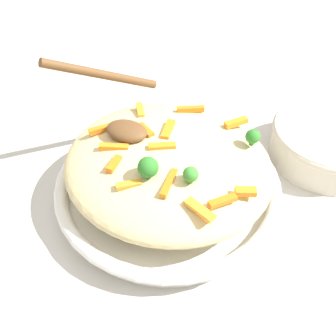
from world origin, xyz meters
TOP-DOWN VIEW (x-y plane):
  - ground_plane at (0.00, 0.00)m, footprint 2.40×2.40m
  - serving_bowl at (0.00, 0.00)m, footprint 0.31×0.31m
  - pasta_mound at (0.00, 0.00)m, footprint 0.28×0.26m
  - carrot_piece_0 at (-0.01, -0.01)m, footprint 0.03×0.03m
  - carrot_piece_1 at (-0.01, 0.09)m, footprint 0.04×0.03m
  - carrot_piece_2 at (-0.05, -0.05)m, footprint 0.01×0.03m
  - carrot_piece_3 at (0.09, -0.05)m, footprint 0.03×0.03m
  - carrot_piece_4 at (-0.06, -0.03)m, footprint 0.04×0.02m
  - carrot_piece_5 at (0.07, -0.08)m, footprint 0.04×0.02m
  - carrot_piece_6 at (-0.01, 0.03)m, footprint 0.02×0.04m
  - carrot_piece_7 at (0.03, -0.06)m, footprint 0.01×0.04m
  - carrot_piece_8 at (0.11, -0.03)m, footprint 0.03×0.02m
  - carrot_piece_9 at (-0.10, 0.00)m, footprint 0.03×0.04m
  - carrot_piece_10 at (-0.04, 0.02)m, footprint 0.03×0.02m
  - carrot_piece_11 at (-0.01, -0.08)m, footprint 0.03×0.03m
  - carrot_piece_12 at (-0.07, 0.06)m, footprint 0.03×0.03m
  - carrot_piece_13 at (0.06, 0.09)m, footprint 0.03×0.03m
  - broccoli_floret_0 at (0.00, -0.05)m, footprint 0.02×0.02m
  - broccoli_floret_1 at (0.05, -0.04)m, footprint 0.02×0.02m
  - broccoli_floret_2 at (0.09, 0.06)m, footprint 0.02×0.02m
  - serving_spoon at (-0.08, 0.02)m, footprint 0.14×0.14m
  - companion_bowl at (0.19, 0.18)m, footprint 0.18×0.18m

SIDE VIEW (x-z plane):
  - ground_plane at x=0.00m, z-range 0.00..0.00m
  - serving_bowl at x=0.00m, z-range 0.00..0.04m
  - companion_bowl at x=0.19m, z-range 0.00..0.06m
  - pasta_mound at x=0.00m, z-range 0.03..0.10m
  - carrot_piece_5 at x=0.07m, z-range 0.09..0.10m
  - carrot_piece_12 at x=-0.07m, z-range 0.09..0.10m
  - carrot_piece_3 at x=0.09m, z-range 0.09..0.10m
  - carrot_piece_11 at x=-0.01m, z-range 0.09..0.10m
  - carrot_piece_13 at x=0.06m, z-range 0.09..0.10m
  - carrot_piece_8 at x=0.11m, z-range 0.09..0.10m
  - carrot_piece_9 at x=-0.10m, z-range 0.09..0.10m
  - carrot_piece_1 at x=-0.01m, z-range 0.09..0.10m
  - carrot_piece_2 at x=-0.05m, z-range 0.09..0.10m
  - carrot_piece_4 at x=-0.06m, z-range 0.09..0.10m
  - carrot_piece_7 at x=0.03m, z-range 0.09..0.10m
  - carrot_piece_10 at x=-0.04m, z-range 0.09..0.10m
  - carrot_piece_0 at x=-0.01m, z-range 0.09..0.10m
  - carrot_piece_6 at x=-0.01m, z-range 0.10..0.10m
  - broccoli_floret_2 at x=0.09m, z-range 0.09..0.11m
  - broccoli_floret_1 at x=0.05m, z-range 0.09..0.12m
  - broccoli_floret_0 at x=0.00m, z-range 0.09..0.12m
  - serving_spoon at x=-0.08m, z-range 0.07..0.16m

